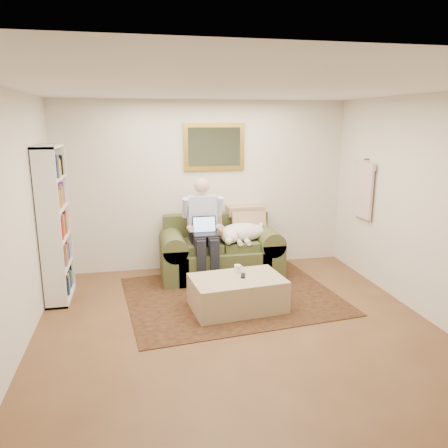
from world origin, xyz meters
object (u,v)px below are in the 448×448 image
object	(u,v)px
sofa	(220,256)
ottoman	(237,293)
laptop	(205,230)
sleeping_dog	(242,232)
coffee_mug	(238,269)
bookshelf	(54,224)
seated_man	(204,231)

from	to	relation	value
sofa	ottoman	bearing A→B (deg)	-91.32
laptop	sleeping_dog	world-z (taller)	laptop
ottoman	coffee_mug	distance (m)	0.32
laptop	sleeping_dog	xyz separation A→B (m)	(0.58, 0.14, -0.10)
coffee_mug	sleeping_dog	bearing A→B (deg)	72.77
sofa	coffee_mug	world-z (taller)	sofa
sleeping_dog	bookshelf	distance (m)	2.60
laptop	coffee_mug	size ratio (longest dim) A/B	3.44
sleeping_dog	coffee_mug	bearing A→B (deg)	-107.23
ottoman	coffee_mug	size ratio (longest dim) A/B	11.19
ottoman	bookshelf	bearing A→B (deg)	159.66
sofa	coffee_mug	bearing A→B (deg)	-88.97
seated_man	bookshelf	bearing A→B (deg)	-172.62
coffee_mug	bookshelf	xyz separation A→B (m)	(-2.26, 0.63, 0.54)
laptop	coffee_mug	bearing A→B (deg)	-70.90
ottoman	seated_man	bearing A→B (deg)	102.40
sofa	ottoman	distance (m)	1.24
ottoman	bookshelf	world-z (taller)	bookshelf
coffee_mug	bookshelf	size ratio (longest dim) A/B	0.05
sofa	laptop	bearing A→B (deg)	-138.98
ottoman	sleeping_dog	bearing A→B (deg)	73.25
seated_man	bookshelf	distance (m)	2.01
sofa	sleeping_dog	distance (m)	0.50
ottoman	sofa	bearing A→B (deg)	88.68
laptop	coffee_mug	distance (m)	0.93
laptop	sleeping_dog	distance (m)	0.61
laptop	coffee_mug	world-z (taller)	laptop
ottoman	laptop	bearing A→B (deg)	103.21
seated_man	coffee_mug	bearing A→B (deg)	-72.28
laptop	seated_man	bearing A→B (deg)	90.00
sofa	seated_man	distance (m)	0.54
coffee_mug	bookshelf	bearing A→B (deg)	164.35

